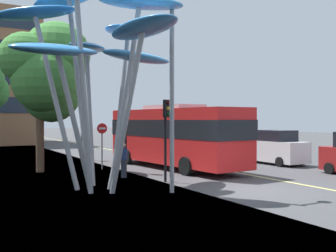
% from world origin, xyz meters
% --- Properties ---
extents(ground, '(120.00, 240.00, 0.10)m').
position_xyz_m(ground, '(-0.64, 0.00, -0.05)').
color(ground, '#424244').
extents(red_bus, '(3.51, 11.12, 3.70)m').
position_xyz_m(red_bus, '(0.84, 8.14, 2.02)').
color(red_bus, red).
rests_on(red_bus, ground).
extents(leaf_sculpture, '(8.03, 8.95, 8.56)m').
position_xyz_m(leaf_sculpture, '(-5.57, 3.17, 6.23)').
color(leaf_sculpture, '#9EA0A5').
rests_on(leaf_sculpture, ground).
extents(traffic_light_kerb_near, '(0.28, 0.42, 3.76)m').
position_xyz_m(traffic_light_kerb_near, '(-2.10, 3.61, 2.72)').
color(traffic_light_kerb_near, black).
rests_on(traffic_light_kerb_near, ground).
extents(traffic_light_kerb_far, '(0.28, 0.42, 3.83)m').
position_xyz_m(traffic_light_kerb_far, '(-2.36, 7.65, 2.77)').
color(traffic_light_kerb_far, black).
rests_on(traffic_light_kerb_far, ground).
extents(traffic_light_island_mid, '(0.28, 0.42, 3.92)m').
position_xyz_m(traffic_light_island_mid, '(-2.42, 15.43, 2.83)').
color(traffic_light_island_mid, black).
rests_on(traffic_light_island_mid, ground).
extents(car_parked_mid, '(1.99, 4.39, 2.17)m').
position_xyz_m(car_parked_mid, '(7.62, 6.90, 1.03)').
color(car_parked_mid, silver).
rests_on(car_parked_mid, ground).
extents(car_parked_far, '(1.94, 4.44, 2.35)m').
position_xyz_m(car_parked_far, '(7.36, 14.22, 1.09)').
color(car_parked_far, maroon).
rests_on(car_parked_far, ground).
extents(street_lamp, '(1.44, 0.44, 9.04)m').
position_xyz_m(street_lamp, '(-2.91, 1.20, 5.61)').
color(street_lamp, gray).
rests_on(street_lamp, ground).
extents(tree_pavement_near, '(4.96, 4.19, 8.26)m').
position_xyz_m(tree_pavement_near, '(-6.02, 9.87, 5.45)').
color(tree_pavement_near, brown).
rests_on(tree_pavement_near, ground).
extents(pedestrian, '(0.34, 0.34, 1.68)m').
position_xyz_m(pedestrian, '(-3.23, 5.92, 0.84)').
color(pedestrian, '#2D3342').
rests_on(pedestrian, ground).
extents(no_entry_sign, '(0.60, 0.12, 2.64)m').
position_xyz_m(no_entry_sign, '(-3.00, 9.69, 1.76)').
color(no_entry_sign, gray).
rests_on(no_entry_sign, ground).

